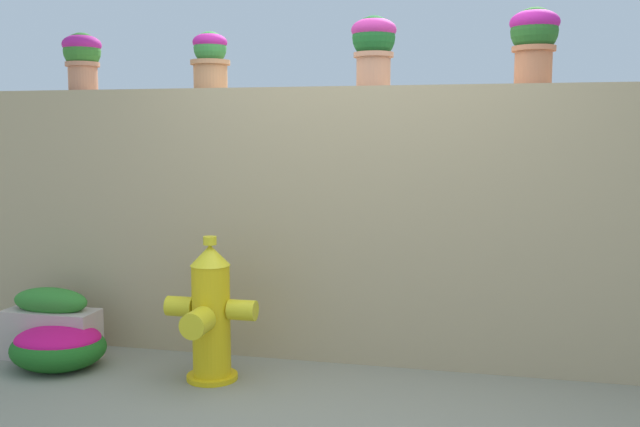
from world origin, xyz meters
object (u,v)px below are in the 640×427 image
Objects in this scene: potted_plant_1 at (82,56)px; potted_plant_3 at (374,44)px; potted_plant_4 at (534,37)px; fire_hydrant at (210,315)px; potted_plant_2 at (210,57)px; planter_box at (52,325)px; flower_bush_left at (58,345)px.

potted_plant_3 is (2.06, 0.03, 0.03)m from potted_plant_1.
potted_plant_4 is 2.56m from fire_hydrant.
potted_plant_2 is at bearing -0.30° from potted_plant_1.
potted_plant_4 is (3.04, -0.02, 0.03)m from potted_plant_1.
planter_box is (-1.18, 0.15, -0.17)m from fire_hydrant.
potted_plant_3 reaches higher than potted_plant_1.
fire_hydrant is 1.06m from flower_bush_left.
potted_plant_1 is 0.96m from potted_plant_2.
planter_box is (-0.94, -0.52, -1.76)m from potted_plant_2.
potted_plant_3 is 0.98× the size of potted_plant_4.
planter_box is (-2.04, -0.55, -1.82)m from potted_plant_3.
planter_box is at bearing 133.83° from flower_bush_left.
potted_plant_4 is (0.98, -0.04, 0.01)m from potted_plant_3.
potted_plant_3 reaches higher than flower_bush_left.
potted_plant_4 is 0.76× the size of flower_bush_left.
potted_plant_4 is at bearing 19.59° from fire_hydrant.
fire_hydrant reaches higher than planter_box.
potted_plant_1 is at bearing 179.69° from potted_plant_4.
potted_plant_3 reaches higher than fire_hydrant.
potted_plant_1 is 2.06m from potted_plant_3.
potted_plant_4 is 0.75× the size of planter_box.
fire_hydrant is 1.41× the size of planter_box.
potted_plant_2 is at bearing -178.40° from potted_plant_3.
flower_bush_left is 0.98× the size of planter_box.
potted_plant_2 is 0.62× the size of planter_box.
flower_bush_left is (-1.89, -0.70, -1.90)m from potted_plant_3.
fire_hydrant is (0.24, -0.67, -1.58)m from potted_plant_2.
planter_box is at bearing -170.49° from potted_plant_4.
potted_plant_2 is 0.83× the size of potted_plant_4.
flower_bush_left is 0.23m from planter_box.
potted_plant_2 is 2.08m from potted_plant_4.
potted_plant_4 reaches higher than fire_hydrant.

